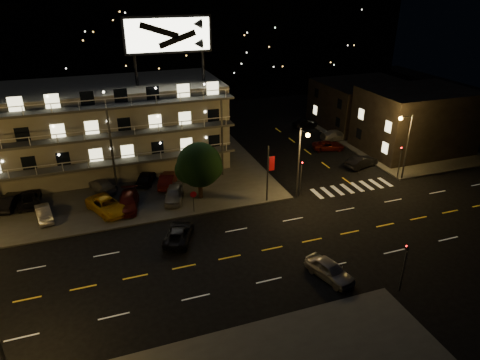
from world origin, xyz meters
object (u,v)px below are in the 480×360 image
object	(u,v)px
side_car_0	(362,162)
road_car_east	(330,270)
tree	(199,166)
lot_car_2	(107,205)
lot_car_4	(174,194)
road_car_west	(179,233)
lot_car_7	(102,185)

from	to	relation	value
side_car_0	road_car_east	size ratio (longest dim) A/B	1.04
tree	side_car_0	bearing A→B (deg)	4.21
lot_car_2	side_car_0	world-z (taller)	lot_car_2
road_car_east	lot_car_4	bearing A→B (deg)	101.11
lot_car_4	road_car_west	distance (m)	7.66
lot_car_4	road_car_east	size ratio (longest dim) A/B	1.03
tree	road_car_west	bearing A→B (deg)	-118.54
lot_car_2	road_car_east	distance (m)	23.21
lot_car_7	side_car_0	distance (m)	31.75
road_car_east	road_car_west	world-z (taller)	road_car_east
side_car_0	tree	bearing A→B (deg)	78.98
side_car_0	road_car_east	bearing A→B (deg)	124.87
lot_car_2	lot_car_7	distance (m)	5.25
lot_car_4	lot_car_7	bearing A→B (deg)	162.62
road_car_west	lot_car_2	bearing A→B (deg)	-28.24
lot_car_2	tree	bearing A→B (deg)	-25.43
lot_car_2	lot_car_4	world-z (taller)	lot_car_4
lot_car_7	road_car_west	size ratio (longest dim) A/B	0.95
road_car_west	road_car_east	bearing A→B (deg)	160.34
tree	lot_car_7	world-z (taller)	tree
road_car_west	side_car_0	bearing A→B (deg)	-137.84
tree	road_car_east	size ratio (longest dim) A/B	1.43
lot_car_4	lot_car_7	xyz separation A→B (m)	(-7.17, 4.98, -0.11)
tree	road_car_east	distance (m)	18.09
tree	lot_car_7	xyz separation A→B (m)	(-9.96, 5.35, -3.07)
tree	lot_car_4	size ratio (longest dim) A/B	1.39
lot_car_7	road_car_west	xyz separation A→B (m)	(6.04, -12.56, -0.15)
lot_car_7	road_car_west	world-z (taller)	lot_car_7
road_car_east	lot_car_7	bearing A→B (deg)	109.47
lot_car_4	road_car_west	size ratio (longest dim) A/B	0.94
tree	lot_car_7	distance (m)	11.72
lot_car_7	side_car_0	bearing A→B (deg)	151.21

